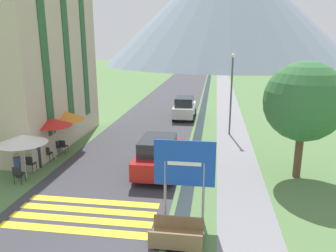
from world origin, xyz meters
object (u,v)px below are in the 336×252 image
at_px(cafe_chair_near_right, 30,163).
at_px(person_seated_far, 48,144).
at_px(hotel_building, 23,50).
at_px(cafe_chair_far_left, 63,145).
at_px(road_sign, 184,169).
at_px(footbridge, 177,236).
at_px(cafe_chair_middle, 47,153).
at_px(person_seated_near, 17,164).
at_px(parked_car_near, 158,155).
at_px(cafe_chair_nearest, 18,173).
at_px(person_standing_terrace, 37,148).
at_px(parked_car_far, 185,108).
at_px(cafe_umbrella_middle_red, 52,122).
at_px(tree_by_path, 304,102).
at_px(cafe_chair_far_right, 56,146).
at_px(streetlamp, 231,88).
at_px(cafe_umbrella_rear_orange, 64,115).
at_px(cafe_umbrella_front_white, 22,139).

relative_size(cafe_chair_near_right, person_seated_far, 0.69).
relative_size(hotel_building, person_seated_far, 8.71).
distance_m(cafe_chair_near_right, cafe_chair_far_left, 2.85).
xyz_separation_m(road_sign, footbridge, (-0.08, -1.47, -1.76)).
relative_size(cafe_chair_middle, person_seated_near, 0.68).
relative_size(parked_car_near, cafe_chair_nearest, 5.05).
bearing_deg(cafe_chair_near_right, parked_car_near, -0.72).
relative_size(person_standing_terrace, person_seated_far, 1.46).
bearing_deg(parked_car_far, road_sign, -84.67).
distance_m(cafe_umbrella_middle_red, tree_by_path, 12.80).
distance_m(parked_car_near, person_seated_near, 6.75).
xyz_separation_m(footbridge, cafe_chair_far_right, (-7.87, 7.42, 0.29)).
xyz_separation_m(hotel_building, tree_by_path, (15.71, -3.45, -2.13)).
height_order(person_seated_far, streetlamp, streetlamp).
xyz_separation_m(cafe_chair_nearest, cafe_umbrella_middle_red, (0.12, 3.32, 1.60)).
distance_m(hotel_building, person_seated_far, 6.14).
bearing_deg(parked_car_far, cafe_chair_middle, -119.54).
bearing_deg(cafe_umbrella_rear_orange, cafe_umbrella_middle_red, -81.60).
relative_size(cafe_chair_far_left, person_standing_terrace, 0.47).
bearing_deg(cafe_umbrella_rear_orange, hotel_building, 162.74).
distance_m(parked_car_far, cafe_chair_near_right, 14.35).
xyz_separation_m(parked_car_near, cafe_umbrella_rear_orange, (-6.28, 3.02, 1.12)).
relative_size(cafe_chair_nearest, tree_by_path, 0.15).
distance_m(person_seated_near, person_standing_terrace, 1.42).
bearing_deg(cafe_chair_nearest, tree_by_path, 24.14).
bearing_deg(cafe_chair_near_right, cafe_chair_far_right, 79.82).
distance_m(cafe_umbrella_front_white, person_standing_terrace, 1.53).
height_order(cafe_umbrella_middle_red, person_seated_near, cafe_umbrella_middle_red).
bearing_deg(cafe_chair_middle, streetlamp, 7.81).
bearing_deg(footbridge, hotel_building, 137.79).
xyz_separation_m(person_standing_terrace, person_seated_far, (-0.37, 1.77, -0.37)).
distance_m(cafe_chair_near_right, person_seated_far, 2.47).
bearing_deg(cafe_chair_far_right, cafe_chair_nearest, -98.30).
height_order(cafe_chair_near_right, cafe_chair_middle, same).
xyz_separation_m(cafe_chair_far_left, tree_by_path, (12.64, -1.45, 3.17)).
height_order(footbridge, person_seated_near, person_seated_near).
bearing_deg(person_seated_far, streetlamp, 29.87).
xyz_separation_m(footbridge, cafe_umbrella_rear_orange, (-7.88, 8.77, 1.81)).
relative_size(parked_car_far, person_seated_near, 3.15).
bearing_deg(cafe_umbrella_front_white, cafe_chair_nearest, -82.84).
distance_m(footbridge, parked_car_near, 6.01).
distance_m(parked_car_near, person_standing_terrace, 6.26).
height_order(cafe_chair_near_right, streetlamp, streetlamp).
bearing_deg(tree_by_path, cafe_chair_far_left, 173.47).
height_order(cafe_chair_far_left, streetlamp, streetlamp).
height_order(cafe_chair_near_right, tree_by_path, tree_by_path).
distance_m(cafe_chair_middle, person_seated_near, 2.23).
height_order(road_sign, cafe_umbrella_front_white, road_sign).
distance_m(cafe_umbrella_rear_orange, person_standing_terrace, 3.46).
relative_size(parked_car_far, person_standing_terrace, 2.19).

